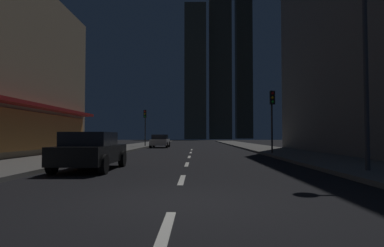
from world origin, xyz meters
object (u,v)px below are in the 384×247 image
Objects in this scene: car_parked_far at (160,141)px; traffic_light_far_left at (145,120)px; car_parked_near at (91,151)px; traffic_light_near_right at (272,108)px; street_lamp_right at (341,26)px; fire_hydrant_far_left at (115,147)px.

car_parked_far is 3.37m from traffic_light_far_left.
car_parked_near is 1.00× the size of car_parked_far.
car_parked_near is 13.24m from traffic_light_near_right.
street_lamp_right is at bearing -70.35° from car_parked_far.
traffic_light_near_right is at bearing 45.63° from car_parked_near.
traffic_light_near_right is (9.10, -14.53, 2.45)m from car_parked_far.
street_lamp_right is (11.28, -14.23, 4.61)m from fire_hydrant_far_left.
street_lamp_right is (8.98, -25.15, 4.33)m from car_parked_far.
traffic_light_near_right is at bearing 89.35° from street_lamp_right.
car_parked_far is at bearing -34.96° from traffic_light_far_left.
fire_hydrant_far_left is at bearing -91.87° from traffic_light_far_left.
street_lamp_right reaches higher than fire_hydrant_far_left.
car_parked_far is (0.00, 23.83, 0.00)m from car_parked_near.
traffic_light_far_left is at bearing 112.34° from street_lamp_right.
street_lamp_right reaches higher than traffic_light_near_right.
fire_hydrant_far_left is 0.16× the size of traffic_light_near_right.
traffic_light_near_right and traffic_light_far_left have the same top height.
car_parked_far is 0.64× the size of street_lamp_right.
street_lamp_right is at bearing -67.66° from traffic_light_far_left.
traffic_light_far_left is (0.40, 12.24, 2.74)m from fire_hydrant_far_left.
car_parked_near is at bearing -90.00° from car_parked_far.
traffic_light_far_left reaches higher than car_parked_far.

